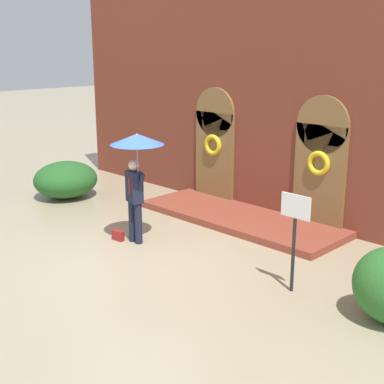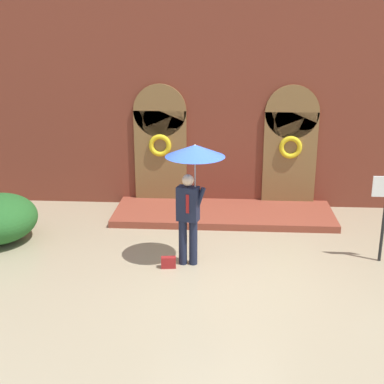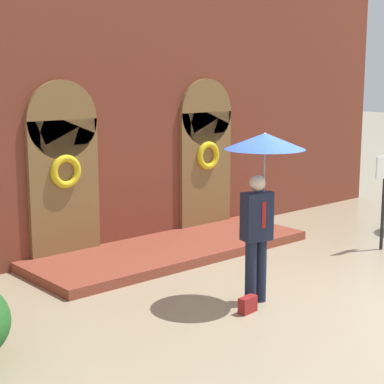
{
  "view_description": "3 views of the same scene",
  "coord_description": "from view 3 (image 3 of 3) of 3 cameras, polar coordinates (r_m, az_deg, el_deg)",
  "views": [
    {
      "loc": [
        7.81,
        -6.38,
        4.08
      ],
      "look_at": [
        -0.06,
        1.52,
        1.02
      ],
      "focal_mm": 50.0,
      "sensor_mm": 36.0,
      "label": 1
    },
    {
      "loc": [
        0.02,
        -9.0,
        4.49
      ],
      "look_at": [
        -0.67,
        1.75,
        1.03
      ],
      "focal_mm": 50.0,
      "sensor_mm": 36.0,
      "label": 2
    },
    {
      "loc": [
        -6.94,
        -5.41,
        3.14
      ],
      "look_at": [
        -0.67,
        1.74,
        1.38
      ],
      "focal_mm": 60.0,
      "sensor_mm": 36.0,
      "label": 3
    }
  ],
  "objects": [
    {
      "name": "person_with_umbrella",
      "position": [
        8.72,
        6.3,
        2.3
      ],
      "size": [
        1.1,
        1.1,
        2.36
      ],
      "color": "#191E33",
      "rests_on": "ground"
    },
    {
      "name": "sign_post",
      "position": [
        11.95,
        16.72,
        0.49
      ],
      "size": [
        0.56,
        0.06,
        1.72
      ],
      "color": "black",
      "rests_on": "ground"
    },
    {
      "name": "ground_plane",
      "position": [
        9.34,
        10.31,
        -9.36
      ],
      "size": [
        80.0,
        80.0,
        0.0
      ],
      "primitive_type": "plane",
      "color": "tan"
    },
    {
      "name": "building_facade",
      "position": [
        11.82,
        -5.34,
        8.18
      ],
      "size": [
        14.0,
        2.3,
        5.6
      ],
      "color": "brown",
      "rests_on": "ground"
    },
    {
      "name": "handbag",
      "position": [
        8.71,
        4.98,
        -9.95
      ],
      "size": [
        0.29,
        0.15,
        0.22
      ],
      "primitive_type": "cube",
      "rotation": [
        0.0,
        0.0,
        0.11
      ],
      "color": "maroon",
      "rests_on": "ground"
    }
  ]
}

